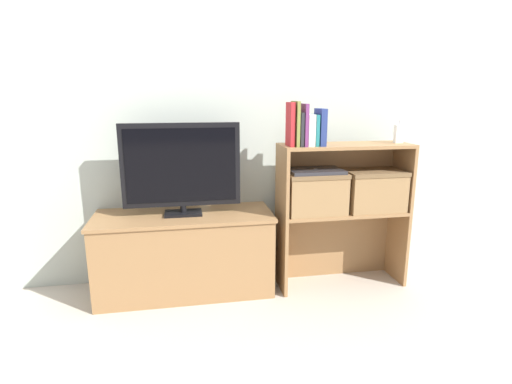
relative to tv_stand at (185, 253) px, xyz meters
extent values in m
plane|color=#BCB2A3|center=(0.43, -0.20, -0.25)|extent=(16.00, 16.00, 0.00)
cube|color=#B2BCB2|center=(0.43, 0.24, 0.95)|extent=(10.00, 0.05, 2.40)
cube|color=olive|center=(0.00, 0.00, -0.01)|extent=(1.04, 0.41, 0.48)
cube|color=olive|center=(0.00, 0.00, 0.24)|extent=(1.06, 0.43, 0.02)
cube|color=black|center=(0.00, 0.00, 0.26)|extent=(0.22, 0.14, 0.01)
cylinder|color=black|center=(0.00, 0.00, 0.28)|extent=(0.04, 0.04, 0.04)
cube|color=black|center=(0.00, 0.00, 0.55)|extent=(0.69, 0.03, 0.49)
cube|color=black|center=(0.00, -0.02, 0.55)|extent=(0.63, 0.00, 0.43)
cube|color=olive|center=(0.59, -0.06, 0.00)|extent=(0.02, 0.28, 0.49)
cube|color=olive|center=(1.37, -0.06, 0.00)|extent=(0.02, 0.28, 0.49)
cube|color=olive|center=(0.98, 0.06, 0.00)|extent=(0.76, 0.02, 0.49)
cube|color=olive|center=(0.98, -0.06, 0.23)|extent=(0.76, 0.28, 0.02)
cube|color=olive|center=(0.59, -0.06, 0.45)|extent=(0.02, 0.28, 0.42)
cube|color=olive|center=(1.37, -0.06, 0.45)|extent=(0.02, 0.28, 0.42)
cube|color=olive|center=(0.98, 0.06, 0.45)|extent=(0.76, 0.02, 0.42)
cube|color=olive|center=(0.98, -0.06, 0.65)|extent=(0.76, 0.28, 0.02)
cube|color=#B22328|center=(0.62, -0.10, 0.78)|extent=(0.03, 0.12, 0.25)
cube|color=olive|center=(0.65, -0.10, 0.78)|extent=(0.02, 0.14, 0.25)
cube|color=#232328|center=(0.68, -0.10, 0.75)|extent=(0.02, 0.14, 0.19)
cube|color=#6B2D66|center=(0.70, -0.10, 0.78)|extent=(0.02, 0.15, 0.24)
cube|color=silver|center=(0.74, -0.10, 0.75)|extent=(0.04, 0.13, 0.18)
cube|color=#1E7075|center=(0.77, -0.10, 0.75)|extent=(0.02, 0.13, 0.18)
cube|color=navy|center=(0.80, -0.10, 0.76)|extent=(0.04, 0.14, 0.21)
cube|color=white|center=(1.32, -0.06, 0.71)|extent=(0.05, 0.03, 0.11)
cylinder|color=silver|center=(1.32, -0.06, 0.78)|extent=(0.01, 0.01, 0.03)
cube|color=#937047|center=(0.79, -0.08, 0.37)|extent=(0.35, 0.24, 0.25)
cube|color=brown|center=(0.79, -0.08, 0.48)|extent=(0.36, 0.25, 0.02)
cube|color=#937047|center=(1.17, -0.08, 0.37)|extent=(0.35, 0.24, 0.25)
cube|color=brown|center=(1.17, -0.08, 0.48)|extent=(0.36, 0.25, 0.02)
cube|color=#2D2D33|center=(0.79, -0.08, 0.50)|extent=(0.32, 0.22, 0.02)
cylinder|color=#99999E|center=(0.79, -0.08, 0.51)|extent=(0.02, 0.02, 0.00)
camera|label=1|loc=(0.02, -2.33, 0.94)|focal=28.00mm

